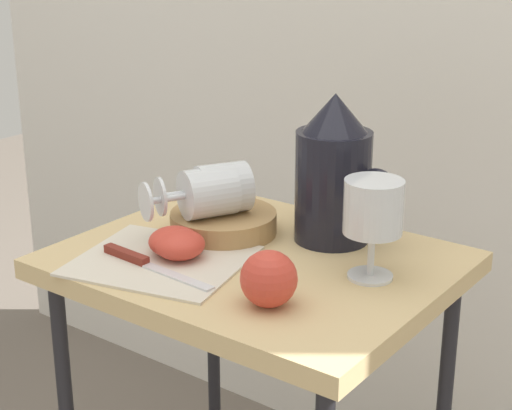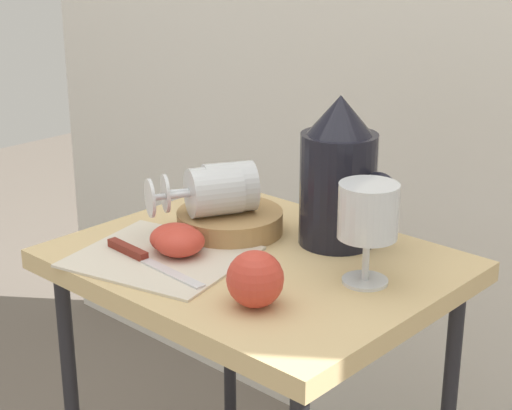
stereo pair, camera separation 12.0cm
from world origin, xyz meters
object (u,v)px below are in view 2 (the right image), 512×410
pitcher (338,185)px  apple_whole (255,279)px  apple_half_left (180,241)px  knife (140,256)px  wine_glass_upright (368,216)px  table (256,298)px  basket_tray (230,221)px  apple_half_right (175,238)px  wine_glass_tipped_far (226,188)px  wine_glass_tipped_near (211,191)px

pitcher → apple_whole: size_ratio=3.08×
apple_half_left → knife: size_ratio=0.35×
wine_glass_upright → knife: bearing=-150.3°
table → wine_glass_upright: size_ratio=4.65×
basket_tray → pitcher: (0.15, 0.08, 0.08)m
apple_half_right → apple_whole: size_ratio=1.00×
wine_glass_upright → wine_glass_tipped_far: wine_glass_upright is taller
apple_half_right → basket_tray: bearing=91.1°
pitcher → apple_half_right: bearing=-127.2°
apple_half_right → wine_glass_tipped_near: bearing=97.2°
basket_tray → wine_glass_upright: wine_glass_upright is taller
pitcher → apple_whole: pitcher is taller
apple_half_right → knife: 0.06m
apple_half_left → wine_glass_tipped_far: bearing=99.1°
wine_glass_upright → apple_half_right: bearing=-158.4°
table → wine_glass_tipped_near: 0.18m
wine_glass_tipped_near → wine_glass_tipped_far: bearing=74.5°
wine_glass_tipped_far → knife: (-0.01, -0.17, -0.07)m
apple_half_right → wine_glass_upright: bearing=21.6°
wine_glass_upright → apple_half_right: wine_glass_upright is taller
wine_glass_upright → knife: (-0.28, -0.16, -0.09)m
wine_glass_tipped_far → apple_whole: size_ratio=2.12×
wine_glass_tipped_near → apple_half_right: (0.01, -0.09, -0.05)m
apple_half_left → knife: 0.06m
wine_glass_upright → apple_half_left: 0.29m
pitcher → wine_glass_tipped_near: (-0.16, -0.11, -0.02)m
table → pitcher: 0.21m
wine_glass_tipped_far → apple_whole: (0.21, -0.16, -0.04)m
basket_tray → wine_glass_tipped_far: 0.06m
basket_tray → pitcher: size_ratio=0.73×
pitcher → wine_glass_upright: bearing=-37.7°
table → basket_tray: basket_tray is taller
basket_tray → wine_glass_tipped_far: (-0.00, -0.01, 0.06)m
wine_glass_upright → apple_half_left: (-0.25, -0.11, -0.07)m
apple_half_right → knife: (-0.01, -0.06, -0.02)m
apple_half_right → table: bearing=38.2°
pitcher → wine_glass_tipped_near: bearing=-145.8°
wine_glass_tipped_near → apple_whole: (0.22, -0.14, -0.04)m
basket_tray → apple_half_right: size_ratio=2.25×
wine_glass_tipped_near → table: bearing=-7.2°
pitcher → wine_glass_upright: pitcher is taller
table → apple_half_left: (-0.08, -0.08, 0.09)m
pitcher → apple_half_left: bearing=-123.8°
apple_half_right → apple_whole: (0.21, -0.05, 0.01)m
basket_tray → wine_glass_tipped_near: bearing=-105.8°
wine_glass_upright → apple_whole: size_ratio=1.90×
basket_tray → wine_glass_tipped_near: 0.07m
basket_tray → apple_half_left: bearing=-82.0°
apple_whole → apple_half_left: bearing=167.2°
basket_tray → apple_whole: apple_whole is taller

